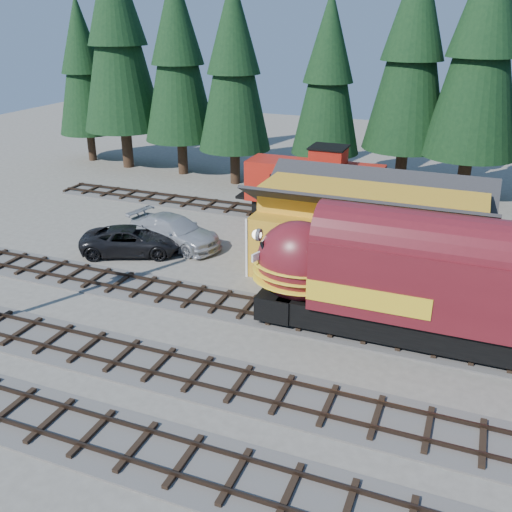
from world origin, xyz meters
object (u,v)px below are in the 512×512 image
at_px(depot, 369,223).
at_px(pickup_truck_b, 175,231).
at_px(locomotive, 432,289).
at_px(pickup_truck_a, 132,240).
at_px(caboose, 314,186).

distance_m(depot, pickup_truck_b, 12.14).
bearing_deg(locomotive, pickup_truck_b, 159.10).
xyz_separation_m(depot, pickup_truck_b, (-11.97, -0.39, -2.03)).
bearing_deg(pickup_truck_b, locomotive, -97.30).
height_order(pickup_truck_a, pickup_truck_b, pickup_truck_b).
bearing_deg(caboose, pickup_truck_b, -130.35).
bearing_deg(pickup_truck_a, depot, -102.43).
distance_m(pickup_truck_a, pickup_truck_b, 2.75).
height_order(depot, pickup_truck_b, depot).
height_order(caboose, pickup_truck_a, caboose).
bearing_deg(locomotive, caboose, 123.58).
xyz_separation_m(depot, locomotive, (4.03, -6.50, -0.29)).
relative_size(locomotive, caboose, 1.81).
bearing_deg(pickup_truck_a, caboose, -62.98).
bearing_deg(caboose, locomotive, -56.42).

